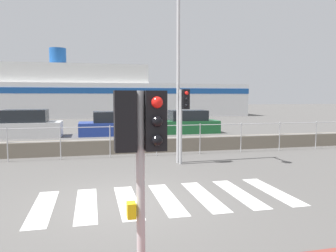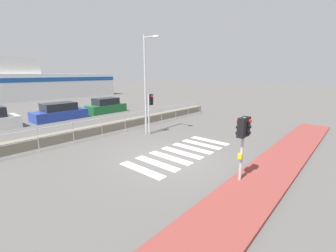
{
  "view_description": "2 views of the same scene",
  "coord_description": "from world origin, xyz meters",
  "px_view_note": "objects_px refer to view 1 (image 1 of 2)",
  "views": [
    {
      "loc": [
        -0.67,
        -7.18,
        2.36
      ],
      "look_at": [
        1.48,
        2.0,
        1.5
      ],
      "focal_mm": 35.0,
      "sensor_mm": 36.0,
      "label": 1
    },
    {
      "loc": [
        -7.5,
        -6.45,
        3.89
      ],
      "look_at": [
        1.09,
        1.0,
        1.2
      ],
      "focal_mm": 24.0,
      "sensor_mm": 36.0,
      "label": 2
    }
  ],
  "objects_px": {
    "parked_car_blue": "(115,125)",
    "parked_car_green": "(188,123)",
    "ferry_boat": "(90,95)",
    "streetlamp": "(180,54)",
    "parked_car_white": "(26,125)",
    "traffic_light_near": "(140,138)",
    "traffic_light_far": "(184,109)"
  },
  "relations": [
    {
      "from": "ferry_boat",
      "to": "parked_car_white",
      "type": "relative_size",
      "value": 8.89
    },
    {
      "from": "traffic_light_far",
      "to": "parked_car_white",
      "type": "distance_m",
      "value": 11.6
    },
    {
      "from": "traffic_light_near",
      "to": "parked_car_white",
      "type": "distance_m",
      "value": 17.07
    },
    {
      "from": "streetlamp",
      "to": "parked_car_blue",
      "type": "height_order",
      "value": "streetlamp"
    },
    {
      "from": "traffic_light_near",
      "to": "parked_car_white",
      "type": "bearing_deg",
      "value": 104.38
    },
    {
      "from": "ferry_boat",
      "to": "traffic_light_far",
      "type": "bearing_deg",
      "value": -83.29
    },
    {
      "from": "streetlamp",
      "to": "ferry_boat",
      "type": "bearing_deg",
      "value": 96.44
    },
    {
      "from": "parked_car_white",
      "to": "parked_car_green",
      "type": "height_order",
      "value": "parked_car_white"
    },
    {
      "from": "traffic_light_near",
      "to": "streetlamp",
      "type": "distance_m",
      "value": 7.84
    },
    {
      "from": "streetlamp",
      "to": "traffic_light_far",
      "type": "bearing_deg",
      "value": -13.56
    },
    {
      "from": "traffic_light_far",
      "to": "parked_car_green",
      "type": "distance_m",
      "value": 9.85
    },
    {
      "from": "streetlamp",
      "to": "parked_car_blue",
      "type": "distance_m",
      "value": 9.94
    },
    {
      "from": "parked_car_white",
      "to": "streetlamp",
      "type": "bearing_deg",
      "value": -54.33
    },
    {
      "from": "ferry_boat",
      "to": "parked_car_white",
      "type": "distance_m",
      "value": 18.95
    },
    {
      "from": "traffic_light_near",
      "to": "parked_car_green",
      "type": "bearing_deg",
      "value": 71.55
    },
    {
      "from": "traffic_light_near",
      "to": "parked_car_green",
      "type": "height_order",
      "value": "traffic_light_near"
    },
    {
      "from": "ferry_boat",
      "to": "parked_car_white",
      "type": "xyz_separation_m",
      "value": [
        -3.52,
        -18.54,
        -1.82
      ]
    },
    {
      "from": "parked_car_blue",
      "to": "streetlamp",
      "type": "bearing_deg",
      "value": -80.37
    },
    {
      "from": "traffic_light_far",
      "to": "parked_car_white",
      "type": "bearing_deg",
      "value": 126.12
    },
    {
      "from": "traffic_light_near",
      "to": "parked_car_white",
      "type": "xyz_separation_m",
      "value": [
        -4.23,
        16.49,
        -1.2
      ]
    },
    {
      "from": "traffic_light_near",
      "to": "parked_car_green",
      "type": "relative_size",
      "value": 0.63
    },
    {
      "from": "streetlamp",
      "to": "ferry_boat",
      "type": "xyz_separation_m",
      "value": [
        -3.14,
        27.82,
        -1.29
      ]
    },
    {
      "from": "traffic_light_near",
      "to": "parked_car_blue",
      "type": "xyz_separation_m",
      "value": [
        0.86,
        16.49,
        -1.27
      ]
    },
    {
      "from": "parked_car_white",
      "to": "parked_car_green",
      "type": "distance_m",
      "value": 9.73
    },
    {
      "from": "parked_car_blue",
      "to": "parked_car_green",
      "type": "height_order",
      "value": "parked_car_green"
    },
    {
      "from": "traffic_light_near",
      "to": "ferry_boat",
      "type": "xyz_separation_m",
      "value": [
        -0.71,
        35.03,
        0.61
      ]
    },
    {
      "from": "traffic_light_far",
      "to": "ferry_boat",
      "type": "relative_size",
      "value": 0.07
    },
    {
      "from": "traffic_light_far",
      "to": "parked_car_green",
      "type": "xyz_separation_m",
      "value": [
        2.93,
        9.32,
        -1.29
      ]
    },
    {
      "from": "ferry_boat",
      "to": "parked_car_green",
      "type": "height_order",
      "value": "ferry_boat"
    },
    {
      "from": "traffic_light_near",
      "to": "ferry_boat",
      "type": "distance_m",
      "value": 35.04
    },
    {
      "from": "traffic_light_near",
      "to": "ferry_boat",
      "type": "bearing_deg",
      "value": 91.15
    },
    {
      "from": "traffic_light_far",
      "to": "parked_car_white",
      "type": "relative_size",
      "value": 0.66
    }
  ]
}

